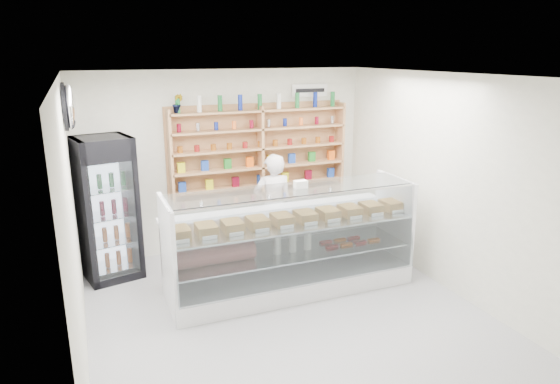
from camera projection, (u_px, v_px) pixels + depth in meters
name	position (u px, v px, depth m)	size (l,w,h in m)	color
room	(290.00, 204.00, 5.56)	(5.00, 5.00, 5.00)	#A0A1A5
display_counter	(290.00, 262.00, 6.55)	(3.20, 0.96, 1.39)	white
shop_worker	(273.00, 207.00, 7.46)	(0.59, 0.39, 1.61)	silver
drinks_cooler	(107.00, 208.00, 6.78)	(0.84, 0.83, 1.97)	black
wall_shelving	(260.00, 148.00, 7.78)	(2.84, 0.28, 1.33)	tan
potted_plant	(178.00, 103.00, 7.13)	(0.15, 0.12, 0.27)	#1E6626
security_mirror	(69.00, 107.00, 5.56)	(0.15, 0.50, 0.50)	silver
wall_sign	(310.00, 90.00, 7.99)	(0.62, 0.03, 0.20)	white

